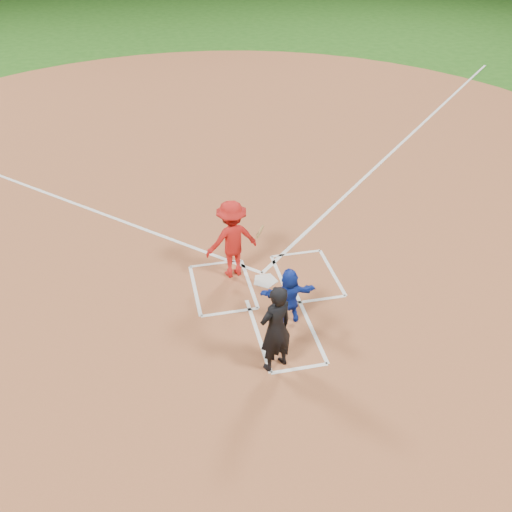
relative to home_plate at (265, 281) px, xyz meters
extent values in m
plane|color=#1F5214|center=(0.00, 0.00, -0.02)|extent=(120.00, 120.00, 0.00)
cylinder|color=brown|center=(0.00, 6.00, -0.01)|extent=(28.00, 28.00, 0.01)
cylinder|color=silver|center=(0.00, 0.00, 0.00)|extent=(0.60, 0.60, 0.02)
imported|color=#1531AA|center=(0.16, -1.40, 0.61)|extent=(1.16, 0.41, 1.24)
imported|color=black|center=(-0.43, -2.63, 0.91)|extent=(0.79, 0.67, 1.84)
cube|color=white|center=(-0.98, 0.92, -0.01)|extent=(1.22, 0.08, 0.01)
cube|color=white|center=(-0.98, -0.92, -0.01)|extent=(1.22, 0.08, 0.01)
cube|color=white|center=(-0.37, 0.00, -0.01)|extent=(0.08, 1.83, 0.01)
cube|color=white|center=(-1.59, 0.00, -0.01)|extent=(0.08, 1.83, 0.01)
cube|color=white|center=(0.98, 0.92, -0.01)|extent=(1.22, 0.08, 0.01)
cube|color=white|center=(0.98, -0.92, -0.01)|extent=(1.22, 0.08, 0.01)
cube|color=white|center=(0.37, 0.00, -0.01)|extent=(0.08, 1.83, 0.01)
cube|color=white|center=(1.59, 0.00, -0.01)|extent=(0.08, 1.83, 0.01)
cube|color=white|center=(-0.55, -1.70, -0.01)|extent=(0.08, 2.20, 0.01)
cube|color=white|center=(0.55, -1.70, -0.01)|extent=(0.08, 2.20, 0.01)
cube|color=white|center=(0.00, -2.80, -0.01)|extent=(1.10, 0.08, 0.01)
cube|color=white|center=(7.07, 7.37, -0.01)|extent=(14.21, 14.21, 0.01)
imported|color=red|center=(-0.66, 0.44, 0.92)|extent=(1.31, 0.91, 1.85)
cylinder|color=olive|center=(-0.06, 0.29, 1.13)|extent=(0.37, 0.80, 0.28)
camera|label=1|loc=(-2.43, -10.04, 7.68)|focal=40.00mm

